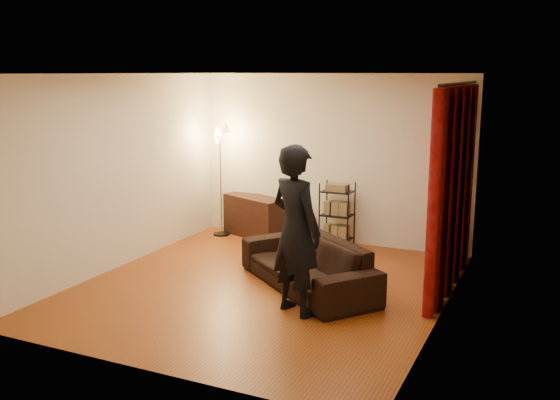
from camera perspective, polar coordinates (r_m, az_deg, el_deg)
The scene contains 14 objects.
floor at distance 8.11m, azimuth -1.54°, elevation -7.97°, with size 5.00×5.00×0.00m, color brown.
ceiling at distance 7.64m, azimuth -1.66°, elevation 11.48°, with size 5.00×5.00×0.00m, color white.
wall_back at distance 10.04m, azimuth 4.76°, elevation 3.75°, with size 5.00×5.00×0.00m, color beige.
wall_front at distance 5.68m, azimuth -12.86°, elevation -2.62°, with size 5.00×5.00×0.00m, color beige.
wall_left at distance 8.98m, azimuth -14.59°, elevation 2.48°, with size 5.00×5.00×0.00m, color beige.
wall_right at distance 7.07m, azimuth 14.97°, elevation 0.07°, with size 5.00×5.00×0.00m, color beige.
curtain_rod at distance 8.07m, azimuth 16.14°, elevation 10.19°, with size 0.04×0.04×2.65m, color black.
curtain at distance 8.20m, azimuth 15.49°, elevation 1.06°, with size 0.22×2.65×2.55m, color maroon, non-canonical shape.
sofa at distance 8.00m, azimuth 2.52°, elevation -5.79°, with size 2.23×0.87×0.65m, color black.
person at distance 7.02m, azimuth 1.46°, elevation -2.77°, with size 0.71×0.47×1.95m, color black.
media_cabinet at distance 10.46m, azimuth -2.31°, elevation -1.52°, with size 1.16×0.44×0.68m, color black.
storage_boxes at distance 10.26m, azimuth 1.45°, elevation -2.06°, with size 0.35×0.28×0.59m, color beige, non-canonical shape.
wire_shelf at distance 9.81m, azimuth 5.23°, elevation -1.38°, with size 0.47×0.33×1.04m, color black, non-canonical shape.
floor_lamp at distance 10.47m, azimuth -5.45°, elevation 1.72°, with size 0.33×0.33×1.85m, color silver, non-canonical shape.
Camera 1 is at (3.39, -6.84, 2.72)m, focal length 40.00 mm.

